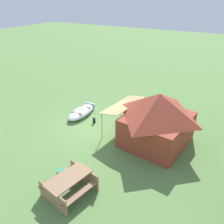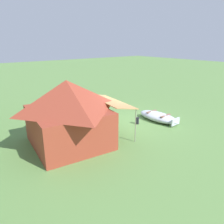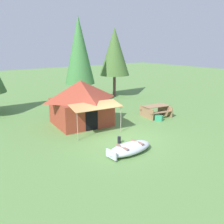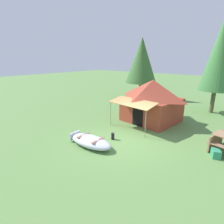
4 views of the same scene
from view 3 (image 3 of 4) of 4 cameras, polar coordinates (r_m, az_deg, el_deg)
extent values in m
plane|color=#5D8745|center=(13.29, 2.03, -6.10)|extent=(80.00, 80.00, 0.00)
ellipsoid|color=silver|center=(11.58, 4.05, -8.21)|extent=(2.40, 1.13, 0.46)
ellipsoid|color=#44464C|center=(11.57, 4.05, -8.04)|extent=(2.21, 1.00, 0.17)
cube|color=#895F4C|center=(11.82, 5.73, -6.76)|extent=(0.18, 0.78, 0.04)
cube|color=#895F4C|center=(11.21, 2.31, -7.94)|extent=(0.18, 0.78, 0.04)
cube|color=silver|center=(10.91, -0.13, -9.58)|extent=(0.11, 0.65, 0.35)
cube|color=#9B3B29|center=(15.59, -6.96, 0.01)|extent=(3.41, 3.19, 1.54)
pyramid|color=#9B3B29|center=(15.30, -7.12, 4.92)|extent=(3.69, 3.44, 1.18)
cube|color=black|center=(14.37, -4.60, -1.75)|extent=(0.76, 0.11, 1.23)
cube|color=tan|center=(13.65, -3.66, 1.45)|extent=(2.91, 1.41, 0.23)
cylinder|color=gray|center=(14.11, 2.00, -1.67)|extent=(0.04, 0.04, 1.46)
cylinder|color=gray|center=(12.95, -7.81, -3.38)|extent=(0.04, 0.04, 1.46)
cube|color=#9B7652|center=(17.34, 9.93, 1.40)|extent=(1.87, 1.15, 0.04)
cube|color=#956C51|center=(17.92, 8.68, 0.92)|extent=(1.76, 0.58, 0.04)
cube|color=#956C51|center=(16.92, 11.16, -0.04)|extent=(1.76, 0.58, 0.04)
cube|color=#9B7652|center=(17.90, 11.87, 0.45)|extent=(0.34, 1.53, 0.74)
cube|color=#9B7652|center=(17.00, 7.77, -0.14)|extent=(0.34, 1.53, 0.74)
cube|color=#309167|center=(16.57, 10.57, -1.36)|extent=(0.47, 0.55, 0.35)
cylinder|color=black|center=(12.68, 1.62, -6.32)|extent=(0.23, 0.23, 0.35)
cylinder|color=brown|center=(20.79, -7.13, 4.08)|extent=(0.29, 0.29, 1.71)
cone|color=#3E7C3D|center=(20.42, -7.46, 13.66)|extent=(2.36, 2.36, 5.21)
cylinder|color=brown|center=(23.90, 0.55, 5.97)|extent=(0.26, 0.26, 1.98)
cone|color=#456930|center=(23.60, 0.57, 13.47)|extent=(2.75, 2.75, 4.25)
camera|label=1|loc=(23.74, 10.49, 19.98)|focal=37.46mm
camera|label=2|loc=(16.77, -38.21, 9.68)|focal=34.61mm
camera|label=4|loc=(13.09, 41.62, 7.93)|focal=28.89mm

